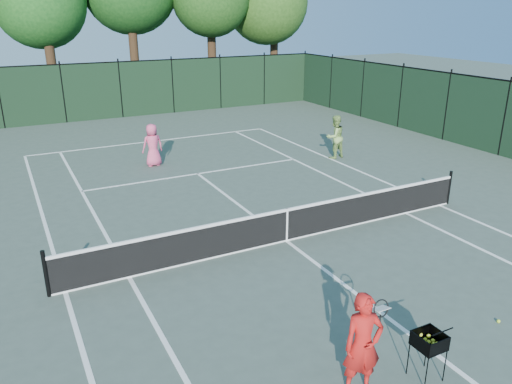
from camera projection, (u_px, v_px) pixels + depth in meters
name	position (u px, v px, depth m)	size (l,w,h in m)	color
ground	(286.00, 241.00, 13.01)	(90.00, 90.00, 0.00)	#445248
sideline_doubles_left	(65.00, 292.00, 10.64)	(0.10, 23.77, 0.01)	white
sideline_doubles_right	(439.00, 205.00, 15.37)	(0.10, 23.77, 0.01)	white
sideline_singles_left	(129.00, 277.00, 11.23)	(0.10, 23.77, 0.01)	white
sideline_singles_right	(406.00, 213.00, 14.78)	(0.10, 23.77, 0.01)	white
baseline_far	(155.00, 141.00, 22.92)	(10.97, 0.10, 0.01)	white
service_line_far	(198.00, 174.00, 18.34)	(8.23, 0.10, 0.01)	white
center_service_line	(286.00, 241.00, 13.00)	(0.10, 12.80, 0.01)	white
tennis_net	(287.00, 224.00, 12.84)	(11.69, 0.09, 1.06)	black
fence_far	(121.00, 90.00, 27.50)	(24.00, 0.05, 3.00)	black
coach	(363.00, 345.00, 7.60)	(1.03, 0.56, 1.73)	red
player_pink	(153.00, 145.00, 19.04)	(0.83, 0.57, 1.64)	#D94C76
player_green	(335.00, 137.00, 20.04)	(0.92, 0.75, 1.74)	#85AC56
ball_hopper	(429.00, 341.00, 7.94)	(0.44, 0.44, 0.85)	black
loose_ball_midcourt	(499.00, 321.00, 9.59)	(0.07, 0.07, 0.07)	#C0E32E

